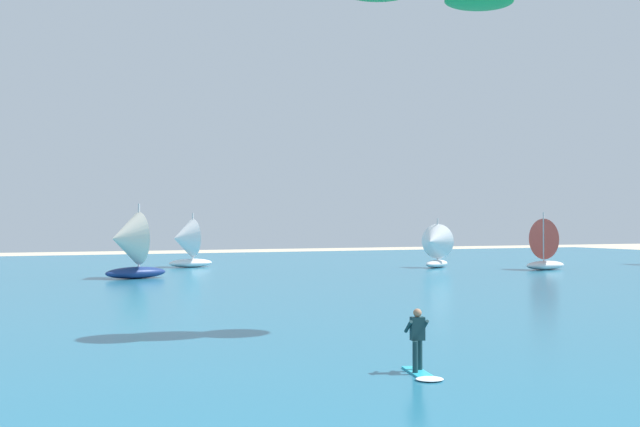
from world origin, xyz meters
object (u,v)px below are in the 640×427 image
(sailboat_near_shore, at_px, (185,242))
(sailboat_outermost, at_px, (550,243))
(kitesurfer, at_px, (420,351))
(sailboat_trailing, at_px, (434,245))
(sailboat_far_left, at_px, (128,244))

(sailboat_near_shore, distance_m, sailboat_outermost, 31.56)
(sailboat_near_shore, bearing_deg, kitesurfer, -95.79)
(sailboat_trailing, relative_size, sailboat_far_left, 0.82)
(sailboat_far_left, bearing_deg, sailboat_trailing, 5.47)
(sailboat_near_shore, relative_size, sailboat_outermost, 1.00)
(kitesurfer, height_order, sailboat_outermost, sailboat_outermost)
(sailboat_far_left, distance_m, sailboat_outermost, 34.61)
(sailboat_near_shore, xyz_separation_m, sailboat_trailing, (20.01, -9.18, -0.23))
(sailboat_far_left, bearing_deg, sailboat_outermost, -5.61)
(sailboat_near_shore, height_order, sailboat_far_left, sailboat_far_left)
(sailboat_near_shore, xyz_separation_m, sailboat_outermost, (27.71, -15.12, 0.00))
(kitesurfer, distance_m, sailboat_near_shore, 48.37)
(sailboat_near_shore, height_order, sailboat_outermost, sailboat_outermost)
(sailboat_trailing, height_order, sailboat_outermost, sailboat_outermost)
(kitesurfer, bearing_deg, sailboat_near_shore, 84.21)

